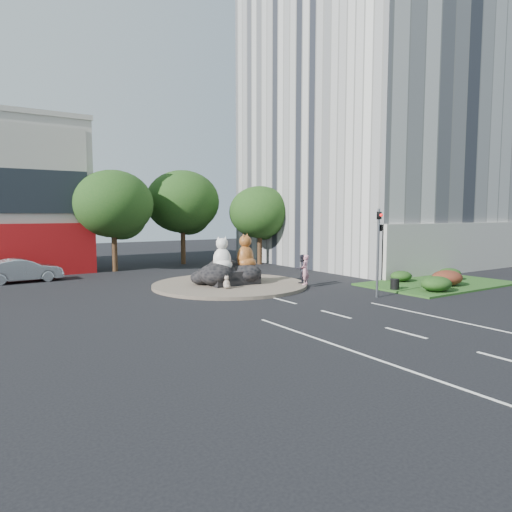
{
  "coord_description": "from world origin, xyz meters",
  "views": [
    {
      "loc": [
        -14.67,
        -15.58,
        4.71
      ],
      "look_at": [
        1.38,
        8.98,
        2.0
      ],
      "focal_mm": 32.0,
      "sensor_mm": 36.0,
      "label": 1
    }
  ],
  "objects_px": {
    "cat_tabby": "(245,251)",
    "kitten_calico": "(227,282)",
    "pedestrian_dark": "(302,269)",
    "parked_car": "(23,270)",
    "cat_white": "(222,254)",
    "litter_bin": "(395,284)",
    "pedestrian_pink": "(305,270)",
    "kitten_white": "(253,277)"
  },
  "relations": [
    {
      "from": "cat_tabby",
      "to": "kitten_calico",
      "type": "relative_size",
      "value": 2.87
    },
    {
      "from": "pedestrian_dark",
      "to": "parked_car",
      "type": "relative_size",
      "value": 0.38
    },
    {
      "from": "cat_white",
      "to": "kitten_calico",
      "type": "xyz_separation_m",
      "value": [
        -0.52,
        -1.5,
        -1.59
      ]
    },
    {
      "from": "cat_tabby",
      "to": "litter_bin",
      "type": "bearing_deg",
      "value": -73.68
    },
    {
      "from": "cat_white",
      "to": "kitten_calico",
      "type": "bearing_deg",
      "value": -82.87
    },
    {
      "from": "kitten_calico",
      "to": "pedestrian_dark",
      "type": "relative_size",
      "value": 0.44
    },
    {
      "from": "cat_white",
      "to": "cat_tabby",
      "type": "xyz_separation_m",
      "value": [
        1.7,
        -0.07,
        0.08
      ]
    },
    {
      "from": "pedestrian_pink",
      "to": "pedestrian_dark",
      "type": "height_order",
      "value": "pedestrian_pink"
    },
    {
      "from": "kitten_white",
      "to": "litter_bin",
      "type": "bearing_deg",
      "value": -96.44
    },
    {
      "from": "kitten_white",
      "to": "litter_bin",
      "type": "height_order",
      "value": "kitten_white"
    },
    {
      "from": "kitten_calico",
      "to": "pedestrian_dark",
      "type": "bearing_deg",
      "value": 29.19
    },
    {
      "from": "litter_bin",
      "to": "pedestrian_pink",
      "type": "bearing_deg",
      "value": 132.81
    },
    {
      "from": "pedestrian_dark",
      "to": "pedestrian_pink",
      "type": "bearing_deg",
      "value": 69.77
    },
    {
      "from": "pedestrian_pink",
      "to": "pedestrian_dark",
      "type": "distance_m",
      "value": 0.7
    },
    {
      "from": "kitten_calico",
      "to": "parked_car",
      "type": "bearing_deg",
      "value": 168.92
    },
    {
      "from": "pedestrian_pink",
      "to": "litter_bin",
      "type": "distance_m",
      "value": 5.55
    },
    {
      "from": "kitten_white",
      "to": "cat_tabby",
      "type": "bearing_deg",
      "value": 92.06
    },
    {
      "from": "pedestrian_dark",
      "to": "cat_white",
      "type": "bearing_deg",
      "value": -25.55
    },
    {
      "from": "cat_tabby",
      "to": "litter_bin",
      "type": "height_order",
      "value": "cat_tabby"
    },
    {
      "from": "pedestrian_dark",
      "to": "litter_bin",
      "type": "distance_m",
      "value": 5.9
    },
    {
      "from": "pedestrian_pink",
      "to": "litter_bin",
      "type": "bearing_deg",
      "value": 99.34
    },
    {
      "from": "kitten_calico",
      "to": "parked_car",
      "type": "xyz_separation_m",
      "value": [
        -9.86,
        11.11,
        0.21
      ]
    },
    {
      "from": "pedestrian_pink",
      "to": "pedestrian_dark",
      "type": "relative_size",
      "value": 1.02
    },
    {
      "from": "cat_tabby",
      "to": "parked_car",
      "type": "bearing_deg",
      "value": 114.26
    },
    {
      "from": "kitten_calico",
      "to": "pedestrian_pink",
      "type": "bearing_deg",
      "value": 21.58
    },
    {
      "from": "kitten_calico",
      "to": "kitten_white",
      "type": "distance_m",
      "value": 2.85
    },
    {
      "from": "cat_tabby",
      "to": "parked_car",
      "type": "relative_size",
      "value": 0.47
    },
    {
      "from": "cat_tabby",
      "to": "kitten_white",
      "type": "height_order",
      "value": "cat_tabby"
    },
    {
      "from": "parked_car",
      "to": "cat_tabby",
      "type": "bearing_deg",
      "value": -131.82
    },
    {
      "from": "cat_white",
      "to": "parked_car",
      "type": "relative_size",
      "value": 0.44
    },
    {
      "from": "kitten_white",
      "to": "parked_car",
      "type": "xyz_separation_m",
      "value": [
        -12.5,
        10.01,
        0.22
      ]
    },
    {
      "from": "litter_bin",
      "to": "pedestrian_dark",
      "type": "bearing_deg",
      "value": 126.7
    },
    {
      "from": "pedestrian_pink",
      "to": "pedestrian_dark",
      "type": "xyz_separation_m",
      "value": [
        0.24,
        0.66,
        -0.02
      ]
    },
    {
      "from": "kitten_calico",
      "to": "kitten_white",
      "type": "relative_size",
      "value": 1.0
    },
    {
      "from": "cat_tabby",
      "to": "parked_car",
      "type": "height_order",
      "value": "cat_tabby"
    },
    {
      "from": "parked_car",
      "to": "kitten_calico",
      "type": "bearing_deg",
      "value": -141.53
    },
    {
      "from": "pedestrian_dark",
      "to": "kitten_white",
      "type": "bearing_deg",
      "value": -35.6
    },
    {
      "from": "cat_tabby",
      "to": "litter_bin",
      "type": "xyz_separation_m",
      "value": [
        6.48,
        -6.87,
        -1.83
      ]
    },
    {
      "from": "pedestrian_pink",
      "to": "parked_car",
      "type": "xyz_separation_m",
      "value": [
        -14.82,
        12.51,
        -0.34
      ]
    },
    {
      "from": "kitten_white",
      "to": "parked_car",
      "type": "distance_m",
      "value": 16.01
    },
    {
      "from": "cat_white",
      "to": "kitten_white",
      "type": "bearing_deg",
      "value": 15.54
    },
    {
      "from": "cat_white",
      "to": "pedestrian_pink",
      "type": "distance_m",
      "value": 5.41
    }
  ]
}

